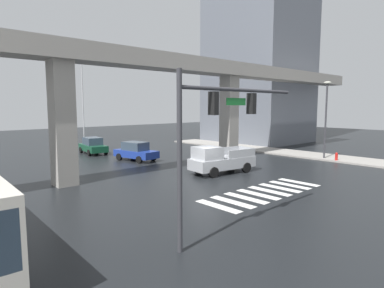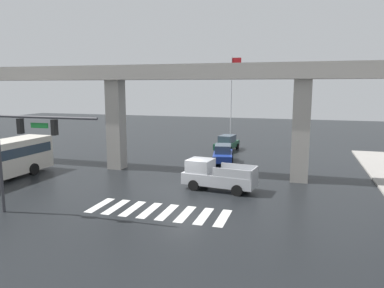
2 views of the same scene
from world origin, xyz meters
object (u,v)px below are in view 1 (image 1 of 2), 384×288
at_px(street_lamp_near_corner, 326,111).
at_px(flagpole, 83,96).
at_px(sedan_dark_green, 93,146).
at_px(sedan_blue, 136,151).
at_px(fire_hydrant, 336,157).
at_px(pickup_truck, 219,160).
at_px(traffic_signal_mast, 215,122).

relative_size(street_lamp_near_corner, flagpole, 0.68).
relative_size(sedan_dark_green, sedan_blue, 0.99).
distance_m(fire_hydrant, flagpole, 26.25).
distance_m(sedan_dark_green, street_lamp_near_corner, 23.42).
distance_m(pickup_truck, street_lamp_near_corner, 12.68).
bearing_deg(traffic_signal_mast, pickup_truck, 42.15).
distance_m(sedan_blue, flagpole, 10.31).
xyz_separation_m(sedan_blue, traffic_signal_mast, (-7.62, -17.35, 3.54)).
xyz_separation_m(street_lamp_near_corner, fire_hydrant, (-0.40, -1.34, -4.13)).
bearing_deg(street_lamp_near_corner, sedan_blue, 139.48).
bearing_deg(sedan_dark_green, fire_hydrant, -54.44).
relative_size(pickup_truck, flagpole, 0.50).
bearing_deg(pickup_truck, fire_hydrant, -17.20).
relative_size(pickup_truck, sedan_dark_green, 1.18).
bearing_deg(pickup_truck, traffic_signal_mast, -137.85).
relative_size(sedan_blue, traffic_signal_mast, 0.70).
xyz_separation_m(sedan_dark_green, street_lamp_near_corner, (14.33, -18.15, 3.70)).
xyz_separation_m(pickup_truck, sedan_blue, (-1.40, 9.18, -0.14)).
distance_m(pickup_truck, sedan_blue, 9.29).
distance_m(sedan_dark_green, sedan_blue, 6.80).
xyz_separation_m(sedan_blue, fire_hydrant, (12.96, -12.76, -0.42)).
bearing_deg(traffic_signal_mast, street_lamp_near_corner, 15.78).
relative_size(sedan_blue, street_lamp_near_corner, 0.63).
distance_m(pickup_truck, traffic_signal_mast, 12.63).
xyz_separation_m(street_lamp_near_corner, flagpole, (-14.23, 20.24, 1.55)).
xyz_separation_m(traffic_signal_mast, flagpole, (6.75, 26.17, 1.72)).
bearing_deg(pickup_truck, flagpole, 97.19).
height_order(pickup_truck, street_lamp_near_corner, street_lamp_near_corner).
bearing_deg(pickup_truck, sedan_dark_green, 98.49).
bearing_deg(sedan_dark_green, flagpole, 87.21).
height_order(street_lamp_near_corner, fire_hydrant, street_lamp_near_corner).
height_order(pickup_truck, sedan_blue, pickup_truck).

